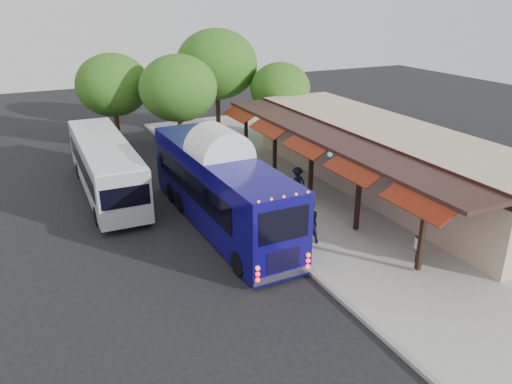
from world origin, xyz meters
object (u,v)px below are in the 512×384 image
coach_bus (220,185)px  ped_c (238,180)px  ped_b (309,222)px  city_bus (105,165)px  ped_d (297,182)px  sign_board (418,246)px  ped_a (301,230)px

coach_bus → ped_c: size_ratio=6.89×
coach_bus → ped_b: coach_bus is taller
city_bus → ped_d: size_ratio=6.80×
ped_b → ped_c: bearing=-79.5°
ped_b → sign_board: (3.02, -3.34, -0.25)m
city_bus → ped_d: city_bus is taller
coach_bus → city_bus: bearing=121.0°
coach_bus → ped_a: bearing=-63.3°
ped_a → ped_c: 6.73m
ped_a → sign_board: (3.60, -3.03, -0.13)m
coach_bus → city_bus: size_ratio=1.07×
ped_d → ped_b: bearing=56.0°
coach_bus → ped_d: 5.12m
coach_bus → ped_a: 4.49m
coach_bus → ped_b: bearing=-54.8°
coach_bus → ped_d: size_ratio=7.27×
coach_bus → ped_c: (2.13, 2.87, -1.02)m
ped_a → ped_b: (0.58, 0.30, 0.12)m
coach_bus → city_bus: coach_bus is taller
city_bus → ped_a: (6.11, -10.30, -0.64)m
city_bus → ped_c: city_bus is taller
ped_c → sign_board: size_ratio=1.60×
ped_b → ped_c: (-0.50, 6.42, -0.11)m
city_bus → ped_b: 12.04m
city_bus → ped_d: (8.91, -5.17, -0.68)m
coach_bus → ped_d: coach_bus is taller
ped_c → city_bus: bearing=-45.2°
city_bus → ped_a: 11.99m
ped_a → sign_board: size_ratio=1.59×
ped_c → sign_board: 10.38m
city_bus → ped_b: size_ratio=5.69×
ped_a → ped_d: ped_a is taller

